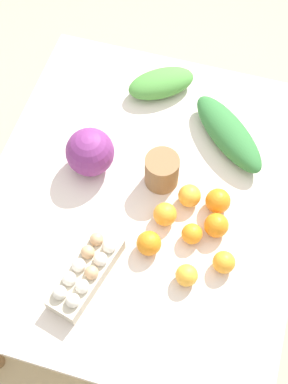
{
  "coord_description": "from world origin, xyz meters",
  "views": [
    {
      "loc": [
        0.84,
        0.24,
        2.31
      ],
      "look_at": [
        0.0,
        0.0,
        0.73
      ],
      "focal_mm": 50.0,
      "sensor_mm": 36.0,
      "label": 1
    }
  ],
  "objects": [
    {
      "name": "greens_bunch_scallion",
      "position": [
        -0.3,
        0.22,
        0.76
      ],
      "size": [
        0.35,
        0.35,
        0.09
      ],
      "primitive_type": "ellipsoid",
      "rotation": [
        0.0,
        0.0,
        0.79
      ],
      "color": "#337538",
      "rests_on": "dining_table"
    },
    {
      "name": "orange_3",
      "position": [
        0.07,
        0.09,
        0.75
      ],
      "size": [
        0.08,
        0.08,
        0.08
      ],
      "primitive_type": "sphere",
      "color": "orange",
      "rests_on": "dining_table"
    },
    {
      "name": "orange_1",
      "position": [
        0.11,
        0.19,
        0.75
      ],
      "size": [
        0.07,
        0.07,
        0.07
      ],
      "primitive_type": "sphere",
      "color": "orange",
      "rests_on": "dining_table"
    },
    {
      "name": "orange_6",
      "position": [
        -0.02,
        0.15,
        0.75
      ],
      "size": [
        0.08,
        0.08,
        0.08
      ],
      "primitive_type": "sphere",
      "color": "#F9A833",
      "rests_on": "dining_table"
    },
    {
      "name": "dining_table",
      "position": [
        0.0,
        0.0,
        0.63
      ],
      "size": [
        1.25,
        1.07,
        0.71
      ],
      "color": "silver",
      "rests_on": "ground_plane"
    },
    {
      "name": "egg_carton",
      "position": [
        0.33,
        -0.09,
        0.75
      ],
      "size": [
        0.31,
        0.17,
        0.09
      ],
      "rotation": [
        0.0,
        0.0,
        6.03
      ],
      "color": "beige",
      "rests_on": "dining_table"
    },
    {
      "name": "orange_5",
      "position": [
        0.18,
        0.07,
        0.75
      ],
      "size": [
        0.08,
        0.08,
        0.08
      ],
      "primitive_type": "sphere",
      "color": "orange",
      "rests_on": "dining_table"
    },
    {
      "name": "orange_2",
      "position": [
        0.18,
        0.31,
        0.75
      ],
      "size": [
        0.07,
        0.07,
        0.07
      ],
      "primitive_type": "sphere",
      "color": "orange",
      "rests_on": "dining_table"
    },
    {
      "name": "ground_plane",
      "position": [
        0.0,
        0.0,
        0.0
      ],
      "size": [
        8.0,
        8.0,
        0.0
      ],
      "primitive_type": "plane",
      "color": "#C6B289"
    },
    {
      "name": "orange_0",
      "position": [
        0.25,
        0.21,
        0.75
      ],
      "size": [
        0.07,
        0.07,
        0.07
      ],
      "primitive_type": "sphere",
      "color": "#F9A833",
      "rests_on": "dining_table"
    },
    {
      "name": "greens_bunch_chard",
      "position": [
        -0.45,
        -0.07,
        0.75
      ],
      "size": [
        0.25,
        0.28,
        0.08
      ],
      "primitive_type": "ellipsoid",
      "rotation": [
        0.0,
        0.0,
        5.33
      ],
      "color": "#4C933D",
      "rests_on": "dining_table"
    },
    {
      "name": "cabbage_purple",
      "position": [
        -0.06,
        -0.21,
        0.79
      ],
      "size": [
        0.17,
        0.17,
        0.17
      ],
      "primitive_type": "sphere",
      "color": "#7A2D75",
      "rests_on": "dining_table"
    },
    {
      "name": "paper_bag",
      "position": [
        -0.07,
        0.04,
        0.77
      ],
      "size": [
        0.12,
        0.12,
        0.13
      ],
      "primitive_type": "cylinder",
      "color": "olive",
      "rests_on": "dining_table"
    },
    {
      "name": "orange_4",
      "position": [
        0.06,
        0.26,
        0.75
      ],
      "size": [
        0.08,
        0.08,
        0.08
      ],
      "primitive_type": "sphere",
      "color": "orange",
      "rests_on": "dining_table"
    },
    {
      "name": "orange_7",
      "position": [
        -0.02,
        0.25,
        0.75
      ],
      "size": [
        0.08,
        0.08,
        0.08
      ],
      "primitive_type": "sphere",
      "color": "orange",
      "rests_on": "dining_table"
    }
  ]
}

